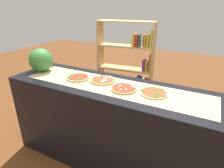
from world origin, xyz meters
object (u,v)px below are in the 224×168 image
object	(u,v)px
watermelon	(41,60)
bookshelf	(132,69)
pizza_mozzarella_1	(103,80)
pizza_spinach_3	(154,93)
pizza_spinach_0	(78,77)
pizza_mushroom_2	(124,88)

from	to	relation	value
watermelon	bookshelf	xyz separation A→B (m)	(0.71, 1.16, -0.35)
pizza_mozzarella_1	pizza_spinach_3	xyz separation A→B (m)	(0.56, -0.05, -0.00)
pizza_spinach_0	pizza_mozzarella_1	xyz separation A→B (m)	(0.28, 0.06, 0.00)
pizza_spinach_0	pizza_mozzarella_1	world-z (taller)	pizza_mozzarella_1
bookshelf	pizza_mozzarella_1	bearing A→B (deg)	-84.45
pizza_spinach_0	pizza_spinach_3	distance (m)	0.85
pizza_mozzarella_1	pizza_spinach_3	bearing A→B (deg)	-4.76
pizza_mozzarella_1	bookshelf	bearing A→B (deg)	95.55
pizza_spinach_0	pizza_mushroom_2	bearing A→B (deg)	-2.89
pizza_spinach_3	bookshelf	xyz separation A→B (m)	(-0.67, 1.16, -0.22)
pizza_mozzarella_1	watermelon	world-z (taller)	watermelon
pizza_spinach_3	watermelon	bearing A→B (deg)	-179.70
pizza_mushroom_2	pizza_spinach_3	size ratio (longest dim) A/B	0.98
pizza_mozzarella_1	watermelon	bearing A→B (deg)	-176.20
pizza_spinach_3	bookshelf	size ratio (longest dim) A/B	0.17
pizza_spinach_0	pizza_mozzarella_1	size ratio (longest dim) A/B	0.97
pizza_mushroom_2	bookshelf	distance (m)	1.28
bookshelf	pizza_spinach_0	bearing A→B (deg)	-98.56
pizza_spinach_0	pizza_mushroom_2	distance (m)	0.57
pizza_spinach_0	pizza_mushroom_2	xyz separation A→B (m)	(0.57, -0.03, -0.00)
pizza_spinach_3	pizza_mozzarella_1	bearing A→B (deg)	175.24
pizza_spinach_0	bookshelf	size ratio (longest dim) A/B	0.17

